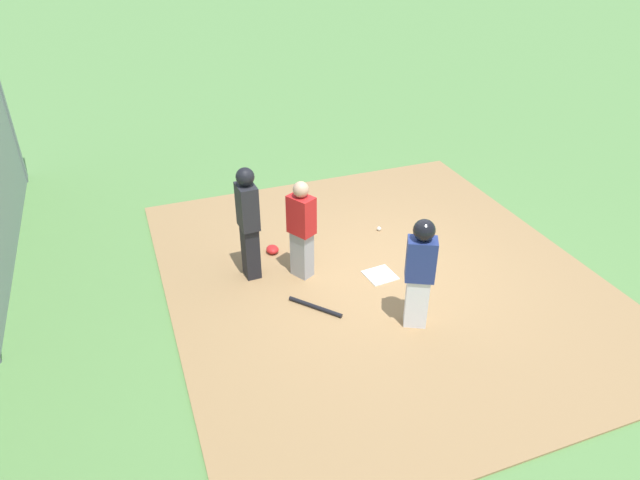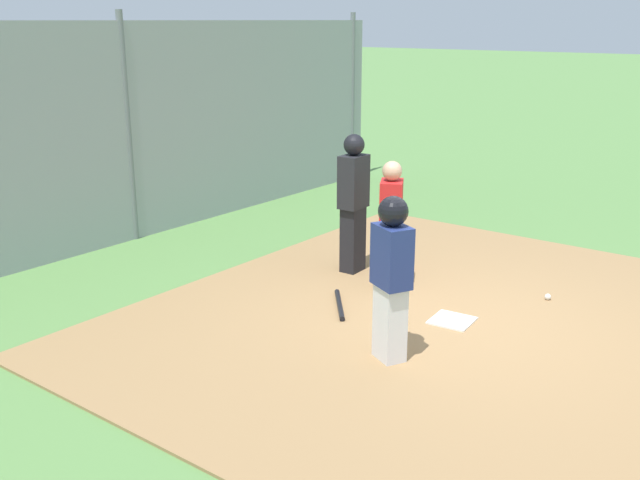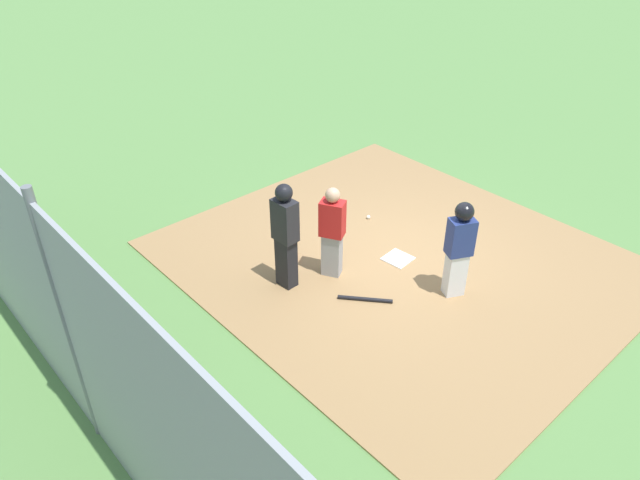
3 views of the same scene
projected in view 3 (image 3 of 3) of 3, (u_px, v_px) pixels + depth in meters
The scene contains 10 objects.
ground_plane at pixel (398, 260), 10.27m from camera, with size 140.00×140.00×0.00m, color #5B8947.
dirt_infield at pixel (398, 260), 10.26m from camera, with size 7.20×6.40×0.03m, color #9E774C.
home_plate at pixel (398, 259), 10.25m from camera, with size 0.44×0.44×0.02m, color white.
catcher at pixel (332, 231), 9.47m from camera, with size 0.46×0.41×1.59m.
umpire at pixel (285, 234), 9.15m from camera, with size 0.39×0.28×1.81m.
runner at pixel (460, 244), 8.97m from camera, with size 0.40×0.46×1.63m.
baseball_bat at pixel (365, 299), 9.29m from camera, with size 0.06×0.06×0.85m, color black.
catcher_mask at pixel (290, 256), 10.22m from camera, with size 0.24×0.20×0.12m, color red.
baseball at pixel (368, 217), 11.36m from camera, with size 0.07×0.07×0.07m, color white.
backstop_fence at pixel (70, 332), 6.37m from camera, with size 12.00×0.10×3.35m.
Camera 3 is at (5.36, -6.62, 5.90)m, focal length 33.60 mm.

